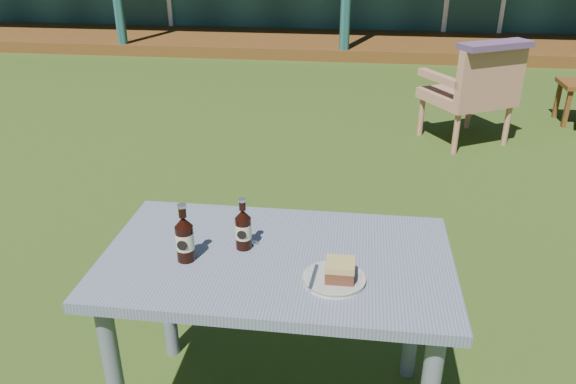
# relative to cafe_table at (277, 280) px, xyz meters

# --- Properties ---
(ground) EXTENTS (80.00, 80.00, 0.00)m
(ground) POSITION_rel_cafe_table_xyz_m (0.00, 1.60, -0.62)
(ground) COLOR #334916
(cafe_table) EXTENTS (1.20, 0.70, 0.72)m
(cafe_table) POSITION_rel_cafe_table_xyz_m (0.00, 0.00, 0.00)
(cafe_table) COLOR slate
(cafe_table) RESTS_ON ground
(plate) EXTENTS (0.20, 0.20, 0.01)m
(plate) POSITION_rel_cafe_table_xyz_m (0.20, -0.13, 0.11)
(plate) COLOR silver
(plate) RESTS_ON cafe_table
(cake_slice) EXTENTS (0.09, 0.09, 0.06)m
(cake_slice) POSITION_rel_cafe_table_xyz_m (0.22, -0.13, 0.15)
(cake_slice) COLOR #512A1A
(cake_slice) RESTS_ON plate
(fork) EXTENTS (0.02, 0.14, 0.00)m
(fork) POSITION_rel_cafe_table_xyz_m (0.14, -0.14, 0.12)
(fork) COLOR silver
(fork) RESTS_ON plate
(cola_bottle_near) EXTENTS (0.06, 0.06, 0.19)m
(cola_bottle_near) POSITION_rel_cafe_table_xyz_m (-0.12, 0.04, 0.18)
(cola_bottle_near) COLOR black
(cola_bottle_near) RESTS_ON cafe_table
(cola_bottle_far) EXTENTS (0.06, 0.06, 0.21)m
(cola_bottle_far) POSITION_rel_cafe_table_xyz_m (-0.30, -0.07, 0.18)
(cola_bottle_far) COLOR black
(cola_bottle_far) RESTS_ON cafe_table
(bottle_cap) EXTENTS (0.03, 0.03, 0.01)m
(bottle_cap) POSITION_rel_cafe_table_xyz_m (-0.09, 0.06, 0.11)
(bottle_cap) COLOR silver
(bottle_cap) RESTS_ON cafe_table
(armchair_left) EXTENTS (0.85, 0.84, 0.86)m
(armchair_left) POSITION_rel_cafe_table_xyz_m (1.22, 3.21, -0.13)
(armchair_left) COLOR #AD7156
(armchair_left) RESTS_ON ground
(floral_throw) EXTENTS (0.64, 0.49, 0.05)m
(floral_throw) POSITION_rel_cafe_table_xyz_m (1.30, 3.06, 0.27)
(floral_throw) COLOR #543A5D
(floral_throw) RESTS_ON armchair_left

